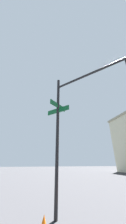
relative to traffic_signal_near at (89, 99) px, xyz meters
The scene contains 1 object.
traffic_signal_near is the anchor object (origin of this frame).
Camera 1 is at (-2.63, -7.43, 1.57)m, focal length 18.19 mm.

